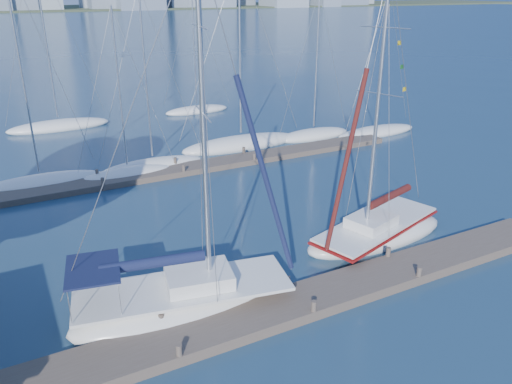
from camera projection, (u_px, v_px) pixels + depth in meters
ground at (300, 307)px, 18.57m from camera, size 700.00×700.00×0.00m
near_dock at (300, 302)px, 18.49m from camera, size 26.00×2.00×0.40m
far_dock at (194, 168)px, 32.48m from camera, size 30.00×1.80×0.36m
sailboat_navy at (183, 286)px, 18.05m from camera, size 8.71×4.25×13.05m
sailboat_maroon at (377, 220)px, 23.14m from camera, size 7.97×4.56×12.58m
bg_boat_0 at (41, 182)px, 29.79m from camera, size 7.57×4.68×13.54m
bg_boat_1 at (128, 174)px, 31.25m from camera, size 5.97×2.20×10.44m
bg_boat_2 at (153, 165)px, 32.73m from camera, size 6.85×2.10×11.50m
bg_boat_3 at (241, 143)px, 37.19m from camera, size 9.52×3.15×13.50m
bg_boat_4 at (313, 135)px, 39.56m from camera, size 6.53×2.52×11.36m
bg_boat_5 at (377, 132)px, 40.50m from camera, size 7.77×3.33×11.58m
bg_boat_6 at (59, 126)px, 42.02m from camera, size 8.58×4.15×15.19m
bg_boat_7 at (197, 110)px, 47.71m from camera, size 6.51×3.66×11.20m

